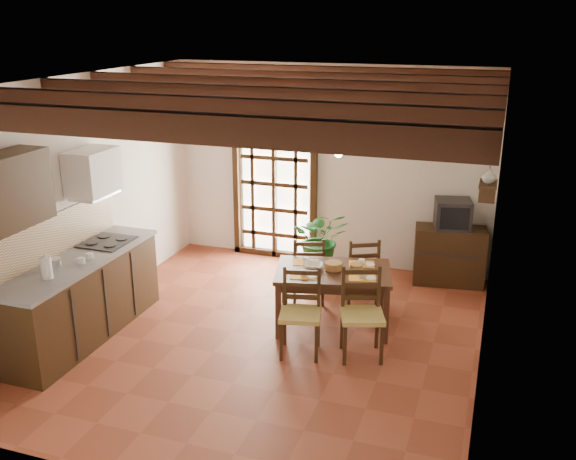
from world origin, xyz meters
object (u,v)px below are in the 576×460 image
at_px(chair_near_left, 300,328).
at_px(chair_far_left, 308,281).
at_px(potted_plant, 321,239).
at_px(sideboard, 449,256).
at_px(crt_tv, 453,214).
at_px(pendant_lamp, 339,146).
at_px(chair_near_right, 361,330).
at_px(chair_far_right, 360,282).
at_px(dining_table, 333,277).
at_px(kitchen_counter, 82,297).

xyz_separation_m(chair_near_left, chair_far_left, (-0.30, 1.27, -0.01)).
bearing_deg(potted_plant, sideboard, 14.13).
distance_m(crt_tv, pendant_lamp, 2.26).
bearing_deg(chair_near_right, crt_tv, 54.25).
distance_m(potted_plant, pendant_lamp, 1.99).
distance_m(chair_near_left, chair_near_right, 0.64).
distance_m(chair_near_right, sideboard, 2.37).
relative_size(chair_far_right, pendant_lamp, 1.03).
bearing_deg(pendant_lamp, chair_near_left, -101.16).
relative_size(chair_near_left, sideboard, 1.01).
distance_m(chair_far_left, potted_plant, 0.79).
relative_size(chair_near_left, chair_far_left, 1.05).
bearing_deg(pendant_lamp, potted_plant, 113.19).
bearing_deg(dining_table, kitchen_counter, -169.76).
bearing_deg(crt_tv, chair_near_left, -130.17).
bearing_deg(crt_tv, pendant_lamp, -137.24).
bearing_deg(pendant_lamp, chair_near_right, -55.12).
xyz_separation_m(kitchen_counter, pendant_lamp, (2.55, 1.22, 1.60)).
height_order(chair_far_right, potted_plant, potted_plant).
xyz_separation_m(kitchen_counter, dining_table, (2.55, 1.12, 0.13)).
relative_size(chair_near_left, crt_tv, 1.75).
height_order(kitchen_counter, sideboard, kitchen_counter).
xyz_separation_m(chair_near_left, chair_far_right, (0.32, 1.42, -0.01)).
distance_m(chair_far_left, chair_far_right, 0.64).
height_order(chair_near_right, potted_plant, potted_plant).
bearing_deg(crt_tv, chair_far_right, -146.33).
relative_size(chair_near_right, chair_far_left, 1.09).
bearing_deg(chair_near_left, potted_plant, 87.03).
height_order(kitchen_counter, chair_near_right, kitchen_counter).
height_order(chair_near_left, pendant_lamp, pendant_lamp).
bearing_deg(dining_table, chair_near_right, -63.99).
bearing_deg(crt_tv, kitchen_counter, -154.55).
xyz_separation_m(chair_far_left, sideboard, (1.59, 1.15, 0.11)).
height_order(chair_near_left, chair_near_right, chair_near_right).
bearing_deg(dining_table, chair_far_right, 63.71).
relative_size(chair_near_left, potted_plant, 0.44).
relative_size(dining_table, crt_tv, 2.75).
bearing_deg(chair_far_right, chair_far_left, -13.09).
bearing_deg(chair_far_right, chair_near_right, 76.69).
height_order(dining_table, chair_far_left, chair_far_left).
distance_m(dining_table, pendant_lamp, 1.48).
bearing_deg(dining_table, potted_plant, 98.16).
bearing_deg(kitchen_counter, crt_tv, 37.41).
xyz_separation_m(kitchen_counter, chair_far_right, (2.71, 1.83, -0.20)).
xyz_separation_m(chair_far_right, potted_plant, (-0.67, 0.58, 0.30)).
bearing_deg(chair_far_right, pendant_lamp, 48.58).
bearing_deg(chair_near_right, chair_far_left, 110.24).
xyz_separation_m(chair_near_right, chair_far_right, (-0.30, 1.27, -0.02)).
bearing_deg(chair_near_right, dining_table, 110.25).
height_order(chair_near_right, crt_tv, crt_tv).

